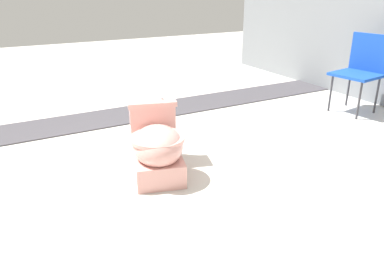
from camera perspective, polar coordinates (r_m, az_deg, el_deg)
name	(u,v)px	position (r m, az deg, el deg)	size (l,w,h in m)	color
ground_plane	(137,171)	(2.88, -8.31, -6.56)	(14.00, 14.00, 0.00)	beige
gravel_strip	(139,113)	(4.15, -8.07, 2.31)	(0.56, 8.00, 0.01)	#423F44
toilet	(156,145)	(2.76, -5.47, -2.63)	(0.71, 0.53, 0.52)	#E09E93
folding_chair_left	(363,65)	(4.48, 24.63, 8.72)	(0.50, 0.50, 0.83)	#1947B2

